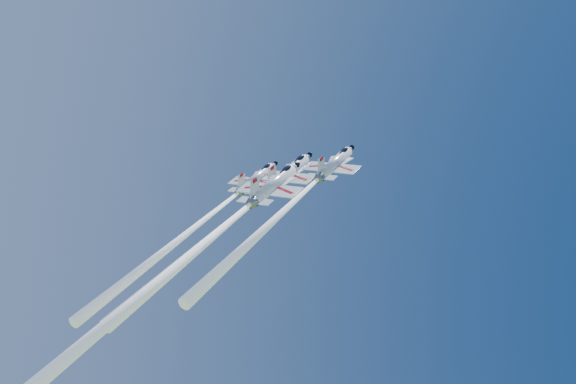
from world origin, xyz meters
TOP-DOWN VIEW (x-y plane):
  - jet_lead at (-10.32, -0.90)m, footprint 39.21×23.44m
  - jet_left at (-14.95, 2.24)m, footprint 35.68×21.42m
  - jet_right at (-7.22, -11.64)m, footprint 34.68×20.74m
  - jet_slot at (-23.97, -11.29)m, footprint 46.69×28.16m

SIDE VIEW (x-z plane):
  - jet_slot at x=-23.97m, z-range 40.74..89.16m
  - jet_left at x=-14.95m, z-range 54.87..91.36m
  - jet_lead at x=-10.32m, z-range 54.26..93.86m
  - jet_right at x=-7.22m, z-range 56.87..91.95m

